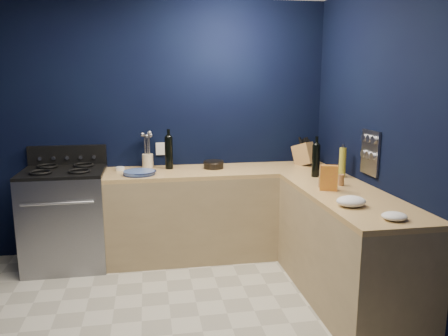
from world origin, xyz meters
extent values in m
cube|color=beige|center=(0.00, 0.00, -0.01)|extent=(3.50, 3.50, 0.02)
cube|color=black|center=(0.00, 1.76, 1.30)|extent=(3.50, 0.02, 2.60)
cube|color=black|center=(1.76, 0.00, 1.30)|extent=(0.02, 3.50, 2.60)
cube|color=black|center=(0.00, -1.76, 1.30)|extent=(3.50, 0.02, 2.60)
cube|color=#9F875E|center=(0.60, 1.44, 0.43)|extent=(2.30, 0.63, 0.86)
cube|color=olive|center=(0.60, 1.44, 0.88)|extent=(2.30, 0.63, 0.04)
cube|color=#9F875E|center=(1.44, 0.29, 0.43)|extent=(0.63, 1.67, 0.86)
cube|color=olive|center=(1.44, 0.29, 0.88)|extent=(0.63, 1.67, 0.04)
cube|color=gray|center=(-0.93, 1.42, 0.46)|extent=(0.76, 0.66, 0.92)
cube|color=black|center=(-0.93, 1.10, 0.45)|extent=(0.59, 0.02, 0.42)
cube|color=black|center=(-0.93, 1.42, 0.94)|extent=(0.76, 0.66, 0.03)
cube|color=black|center=(-0.93, 1.72, 1.04)|extent=(0.76, 0.06, 0.20)
cube|color=gray|center=(1.74, 0.55, 1.18)|extent=(0.02, 0.28, 0.38)
cube|color=white|center=(0.00, 1.74, 1.08)|extent=(0.09, 0.02, 0.13)
cylinder|color=#3B448C|center=(-0.22, 1.31, 0.92)|extent=(0.31, 0.31, 0.04)
cylinder|color=white|center=(-0.41, 1.56, 0.92)|extent=(0.11, 0.11, 0.03)
cylinder|color=beige|center=(-0.13, 1.65, 0.97)|extent=(0.13, 0.13, 0.14)
cylinder|color=black|center=(0.08, 1.55, 1.06)|extent=(0.08, 0.08, 0.32)
cylinder|color=black|center=(0.53, 1.50, 0.94)|extent=(0.23, 0.23, 0.08)
cube|color=olive|center=(1.50, 1.52, 1.01)|extent=(0.25, 0.29, 0.28)
cylinder|color=black|center=(1.41, 0.94, 1.05)|extent=(0.08, 0.08, 0.30)
cylinder|color=olive|center=(1.64, 0.88, 1.04)|extent=(0.07, 0.07, 0.28)
cylinder|color=olive|center=(1.30, 0.54, 0.95)|extent=(0.05, 0.05, 0.09)
cylinder|color=olive|center=(1.49, 0.57, 0.95)|extent=(0.06, 0.06, 0.10)
cube|color=#AE1635|center=(1.32, 0.43, 1.00)|extent=(0.16, 0.11, 0.21)
ellipsoid|color=white|center=(1.29, -0.04, 0.94)|extent=(0.27, 0.25, 0.07)
ellipsoid|color=white|center=(1.42, -0.38, 0.93)|extent=(0.21, 0.20, 0.05)
camera|label=1|loc=(-0.13, -2.88, 1.79)|focal=35.36mm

